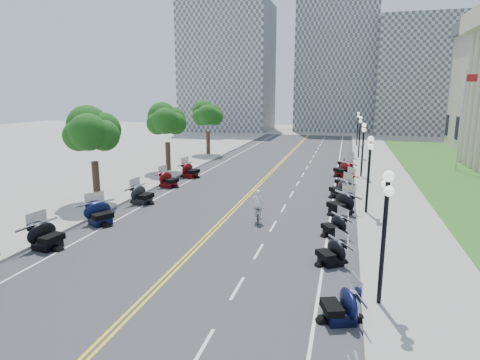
% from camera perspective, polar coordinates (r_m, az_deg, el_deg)
% --- Properties ---
extents(ground, '(160.00, 160.00, 0.00)m').
position_cam_1_polar(ground, '(24.67, -2.65, -5.99)').
color(ground, gray).
extents(road, '(16.00, 90.00, 0.01)m').
position_cam_1_polar(road, '(33.99, 2.44, -0.92)').
color(road, '#333335').
rests_on(road, ground).
extents(centerline_yellow_a, '(0.12, 90.00, 0.00)m').
position_cam_1_polar(centerline_yellow_a, '(34.01, 2.25, -0.89)').
color(centerline_yellow_a, yellow).
rests_on(centerline_yellow_a, road).
extents(centerline_yellow_b, '(0.12, 90.00, 0.00)m').
position_cam_1_polar(centerline_yellow_b, '(33.96, 2.64, -0.92)').
color(centerline_yellow_b, yellow).
rests_on(centerline_yellow_b, road).
extents(edge_line_north, '(0.12, 90.00, 0.00)m').
position_cam_1_polar(edge_line_north, '(33.24, 13.28, -1.52)').
color(edge_line_north, white).
rests_on(edge_line_north, road).
extents(edge_line_south, '(0.12, 90.00, 0.00)m').
position_cam_1_polar(edge_line_south, '(35.88, -7.58, -0.30)').
color(edge_line_south, white).
rests_on(edge_line_south, road).
extents(lane_dash_3, '(0.12, 2.00, 0.00)m').
position_cam_1_polar(lane_dash_3, '(13.45, -5.28, -22.60)').
color(lane_dash_3, white).
rests_on(lane_dash_3, road).
extents(lane_dash_4, '(0.12, 2.00, 0.00)m').
position_cam_1_polar(lane_dash_4, '(16.72, -0.39, -15.11)').
color(lane_dash_4, white).
rests_on(lane_dash_4, road).
extents(lane_dash_5, '(0.12, 2.00, 0.00)m').
position_cam_1_polar(lane_dash_5, '(20.26, 2.66, -10.09)').
color(lane_dash_5, white).
rests_on(lane_dash_5, road).
extents(lane_dash_6, '(0.12, 2.00, 0.00)m').
position_cam_1_polar(lane_dash_6, '(23.94, 4.72, -6.57)').
color(lane_dash_6, white).
rests_on(lane_dash_6, road).
extents(lane_dash_7, '(0.12, 2.00, 0.00)m').
position_cam_1_polar(lane_dash_7, '(27.71, 6.21, -3.99)').
color(lane_dash_7, white).
rests_on(lane_dash_7, road).
extents(lane_dash_8, '(0.12, 2.00, 0.00)m').
position_cam_1_polar(lane_dash_8, '(31.53, 7.34, -2.03)').
color(lane_dash_8, white).
rests_on(lane_dash_8, road).
extents(lane_dash_9, '(0.12, 2.00, 0.00)m').
position_cam_1_polar(lane_dash_9, '(35.40, 8.21, -0.49)').
color(lane_dash_9, white).
rests_on(lane_dash_9, road).
extents(lane_dash_10, '(0.12, 2.00, 0.00)m').
position_cam_1_polar(lane_dash_10, '(39.29, 8.92, 0.74)').
color(lane_dash_10, white).
rests_on(lane_dash_10, road).
extents(lane_dash_11, '(0.12, 2.00, 0.00)m').
position_cam_1_polar(lane_dash_11, '(43.20, 9.50, 1.75)').
color(lane_dash_11, white).
rests_on(lane_dash_11, road).
extents(lane_dash_12, '(0.12, 2.00, 0.00)m').
position_cam_1_polar(lane_dash_12, '(47.13, 9.98, 2.59)').
color(lane_dash_12, white).
rests_on(lane_dash_12, road).
extents(lane_dash_13, '(0.12, 2.00, 0.00)m').
position_cam_1_polar(lane_dash_13, '(51.07, 10.39, 3.30)').
color(lane_dash_13, white).
rests_on(lane_dash_13, road).
extents(lane_dash_14, '(0.12, 2.00, 0.00)m').
position_cam_1_polar(lane_dash_14, '(55.01, 10.74, 3.91)').
color(lane_dash_14, white).
rests_on(lane_dash_14, road).
extents(lane_dash_15, '(0.12, 2.00, 0.00)m').
position_cam_1_polar(lane_dash_15, '(58.97, 11.04, 4.43)').
color(lane_dash_15, white).
rests_on(lane_dash_15, road).
extents(lane_dash_16, '(0.12, 2.00, 0.00)m').
position_cam_1_polar(lane_dash_16, '(62.93, 11.30, 4.89)').
color(lane_dash_16, white).
rests_on(lane_dash_16, road).
extents(lane_dash_17, '(0.12, 2.00, 0.00)m').
position_cam_1_polar(lane_dash_17, '(66.89, 11.54, 5.30)').
color(lane_dash_17, white).
rests_on(lane_dash_17, road).
extents(lane_dash_18, '(0.12, 2.00, 0.00)m').
position_cam_1_polar(lane_dash_18, '(70.86, 11.75, 5.66)').
color(lane_dash_18, white).
rests_on(lane_dash_18, road).
extents(lane_dash_19, '(0.12, 2.00, 0.00)m').
position_cam_1_polar(lane_dash_19, '(74.83, 11.93, 5.98)').
color(lane_dash_19, white).
rests_on(lane_dash_19, road).
extents(sidewalk_north, '(5.00, 90.00, 0.15)m').
position_cam_1_polar(sidewalk_north, '(33.38, 20.33, -1.79)').
color(sidewalk_north, '#9E9991').
rests_on(sidewalk_north, ground).
extents(sidewalk_south, '(5.00, 90.00, 0.15)m').
position_cam_1_polar(sidewalk_south, '(37.61, -13.37, 0.14)').
color(sidewalk_south, '#9E9991').
rests_on(sidewalk_south, ground).
extents(lawn, '(9.00, 60.00, 0.10)m').
position_cam_1_polar(lawn, '(42.33, 28.84, 0.23)').
color(lawn, '#356023').
rests_on(lawn, ground).
extents(distant_block_a, '(18.00, 14.00, 26.00)m').
position_cam_1_polar(distant_block_a, '(88.17, -1.69, 15.58)').
color(distant_block_a, gray).
rests_on(distant_block_a, ground).
extents(distant_block_b, '(16.00, 12.00, 30.00)m').
position_cam_1_polar(distant_block_b, '(90.69, 13.49, 16.43)').
color(distant_block_b, gray).
rests_on(distant_block_b, ground).
extents(distant_block_c, '(20.00, 14.00, 22.00)m').
position_cam_1_polar(distant_block_c, '(88.65, 25.31, 13.15)').
color(distant_block_c, gray).
rests_on(distant_block_c, ground).
extents(street_lamp_1, '(0.50, 1.20, 4.90)m').
position_cam_1_polar(street_lamp_1, '(15.27, 19.74, -7.98)').
color(street_lamp_1, black).
rests_on(street_lamp_1, sidewalk_north).
extents(street_lamp_2, '(0.50, 1.20, 4.90)m').
position_cam_1_polar(street_lamp_2, '(26.86, 17.80, 0.66)').
color(street_lamp_2, black).
rests_on(street_lamp_2, sidewalk_north).
extents(street_lamp_3, '(0.50, 1.20, 4.90)m').
position_cam_1_polar(street_lamp_3, '(38.70, 17.03, 4.06)').
color(street_lamp_3, black).
rests_on(street_lamp_3, sidewalk_north).
extents(street_lamp_4, '(0.50, 1.20, 4.90)m').
position_cam_1_polar(street_lamp_4, '(50.61, 16.63, 5.87)').
color(street_lamp_4, black).
rests_on(street_lamp_4, sidewalk_north).
extents(street_lamp_5, '(0.50, 1.20, 4.90)m').
position_cam_1_polar(street_lamp_5, '(62.56, 16.38, 6.98)').
color(street_lamp_5, black).
rests_on(street_lamp_5, sidewalk_north).
extents(flagpole, '(1.10, 0.20, 10.00)m').
position_cam_1_polar(flagpole, '(45.72, 28.93, 7.28)').
color(flagpole, silver).
rests_on(flagpole, ground).
extents(tree_2, '(4.80, 4.80, 9.20)m').
position_cam_1_polar(tree_2, '(29.91, -20.20, 5.79)').
color(tree_2, '#235619').
rests_on(tree_2, sidewalk_south).
extents(tree_3, '(4.80, 4.80, 9.20)m').
position_cam_1_polar(tree_3, '(40.28, -10.36, 7.77)').
color(tree_3, '#235619').
rests_on(tree_3, sidewalk_south).
extents(tree_4, '(4.80, 4.80, 9.20)m').
position_cam_1_polar(tree_4, '(51.37, -4.61, 8.82)').
color(tree_4, '#235619').
rests_on(tree_4, sidewalk_south).
extents(motorcycle_n_3, '(2.38, 2.38, 1.30)m').
position_cam_1_polar(motorcycle_n_3, '(14.73, 14.08, -16.69)').
color(motorcycle_n_3, black).
rests_on(motorcycle_n_3, road).
extents(motorcycle_n_4, '(2.49, 2.49, 1.25)m').
position_cam_1_polar(motorcycle_n_4, '(19.05, 12.84, -9.88)').
color(motorcycle_n_4, black).
rests_on(motorcycle_n_4, road).
extents(motorcycle_n_5, '(2.50, 2.50, 1.26)m').
position_cam_1_polar(motorcycle_n_5, '(22.78, 13.26, -6.21)').
color(motorcycle_n_5, black).
rests_on(motorcycle_n_5, road).
extents(motorcycle_n_6, '(3.12, 3.12, 1.55)m').
position_cam_1_polar(motorcycle_n_6, '(26.84, 14.13, -3.14)').
color(motorcycle_n_6, black).
rests_on(motorcycle_n_6, road).
extents(motorcycle_n_7, '(2.91, 2.91, 1.48)m').
position_cam_1_polar(motorcycle_n_7, '(31.16, 14.11, -1.10)').
color(motorcycle_n_7, black).
rests_on(motorcycle_n_7, road).
extents(motorcycle_n_8, '(2.75, 2.75, 1.41)m').
position_cam_1_polar(motorcycle_n_8, '(34.23, 14.67, -0.01)').
color(motorcycle_n_8, '#590A0C').
rests_on(motorcycle_n_8, road).
extents(motorcycle_n_9, '(3.10, 3.10, 1.55)m').
position_cam_1_polar(motorcycle_n_9, '(39.16, 14.44, 1.60)').
color(motorcycle_n_9, '#590A0C').
rests_on(motorcycle_n_9, road).
extents(motorcycle_n_10, '(2.77, 2.77, 1.40)m').
position_cam_1_polar(motorcycle_n_10, '(43.54, 14.79, 2.51)').
color(motorcycle_n_10, black).
rests_on(motorcycle_n_10, road).
extents(motorcycle_s_4, '(2.46, 2.46, 1.50)m').
position_cam_1_polar(motorcycle_s_4, '(22.56, -25.82, -6.98)').
color(motorcycle_s_4, black).
rests_on(motorcycle_s_4, road).
extents(motorcycle_s_5, '(2.96, 2.96, 1.51)m').
position_cam_1_polar(motorcycle_s_5, '(25.44, -19.31, -4.34)').
color(motorcycle_s_5, black).
rests_on(motorcycle_s_5, road).
extents(motorcycle_s_6, '(2.33, 2.33, 1.46)m').
position_cam_1_polar(motorcycle_s_6, '(29.36, -13.75, -1.90)').
color(motorcycle_s_6, black).
rests_on(motorcycle_s_6, road).
extents(motorcycle_s_7, '(2.44, 2.44, 1.47)m').
position_cam_1_polar(motorcycle_s_7, '(34.10, -10.11, 0.20)').
color(motorcycle_s_7, '#590A0C').
rests_on(motorcycle_s_7, road).
extents(motorcycle_s_8, '(2.53, 2.53, 1.52)m').
position_cam_1_polar(motorcycle_s_8, '(37.75, -7.07, 1.49)').
color(motorcycle_s_8, '#590A0C').
rests_on(motorcycle_s_8, road).
extents(bicycle, '(0.81, 1.75, 1.02)m').
position_cam_1_polar(bicycle, '(24.45, 2.56, -4.91)').
color(bicycle, '#A51414').
rests_on(bicycle, road).
extents(cyclist_rider, '(0.62, 0.40, 1.69)m').
position_cam_1_polar(cyclist_rider, '(24.09, 2.59, -1.83)').
color(cyclist_rider, silver).
rests_on(cyclist_rider, bicycle).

